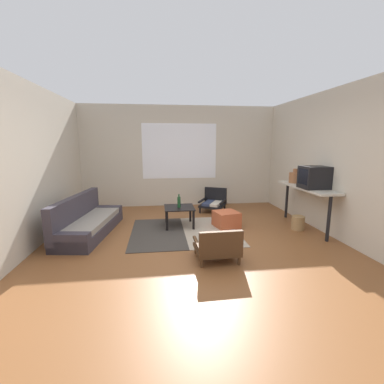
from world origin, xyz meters
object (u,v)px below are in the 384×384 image
at_px(crt_television, 314,177).
at_px(wicker_basket, 298,223).
at_px(coffee_table, 179,210).
at_px(clay_vase, 295,177).
at_px(armchair_by_window, 214,201).
at_px(ottoman_orange, 226,219).
at_px(couch, 87,222).
at_px(glass_bottle, 179,202).
at_px(console_shelf, 306,191).
at_px(armchair_striped_foreground, 218,246).

bearing_deg(crt_television, wicker_basket, 142.39).
xyz_separation_m(coffee_table, clay_vase, (2.53, 0.06, 0.64)).
xyz_separation_m(armchair_by_window, ottoman_orange, (-0.01, -1.33, -0.09)).
bearing_deg(couch, crt_television, -5.40).
xyz_separation_m(couch, glass_bottle, (1.78, 0.23, 0.30)).
bearing_deg(glass_bottle, clay_vase, 1.84).
xyz_separation_m(armchair_by_window, glass_bottle, (-0.98, -1.19, 0.28)).
height_order(ottoman_orange, console_shelf, console_shelf).
distance_m(coffee_table, glass_bottle, 0.19).
xyz_separation_m(crt_television, wicker_basket, (-0.18, 0.14, -0.94)).
bearing_deg(couch, console_shelf, -2.19).
distance_m(armchair_striped_foreground, ottoman_orange, 1.65).
height_order(couch, clay_vase, clay_vase).
relative_size(coffee_table, glass_bottle, 2.24).
height_order(ottoman_orange, crt_television, crt_television).
bearing_deg(clay_vase, couch, -175.92).
distance_m(coffee_table, ottoman_orange, 0.99).
height_order(couch, wicker_basket, couch).
bearing_deg(glass_bottle, console_shelf, -8.76).
height_order(armchair_striped_foreground, ottoman_orange, armchair_striped_foreground).
distance_m(console_shelf, clay_vase, 0.52).
bearing_deg(couch, coffee_table, 7.99).
bearing_deg(glass_bottle, coffee_table, 73.82).
bearing_deg(crt_television, clay_vase, 89.75).
height_order(armchair_striped_foreground, wicker_basket, armchair_striped_foreground).
height_order(coffee_table, armchair_by_window, armchair_by_window).
height_order(armchair_by_window, console_shelf, console_shelf).
height_order(ottoman_orange, clay_vase, clay_vase).
relative_size(armchair_striped_foreground, wicker_basket, 2.33).
relative_size(crt_television, glass_bottle, 1.73).
distance_m(couch, clay_vase, 4.39).
height_order(armchair_by_window, armchair_striped_foreground, armchair_by_window).
height_order(couch, ottoman_orange, couch).
bearing_deg(armchair_by_window, couch, -152.76).
bearing_deg(crt_television, glass_bottle, 165.96).
bearing_deg(ottoman_orange, couch, -178.30).
height_order(armchair_by_window, clay_vase, clay_vase).
bearing_deg(couch, armchair_by_window, 27.24).
distance_m(couch, wicker_basket, 4.14).
bearing_deg(ottoman_orange, armchair_striped_foreground, -108.79).
xyz_separation_m(ottoman_orange, glass_bottle, (-0.97, 0.14, 0.36)).
distance_m(armchair_striped_foreground, glass_bottle, 1.79).
relative_size(armchair_striped_foreground, crt_television, 1.36).
bearing_deg(ottoman_orange, coffee_table, 170.07).
height_order(couch, coffee_table, couch).
bearing_deg(glass_bottle, couch, -172.73).
bearing_deg(console_shelf, coffee_table, 170.70).
height_order(couch, armchair_striped_foreground, couch).
bearing_deg(armchair_striped_foreground, console_shelf, 32.04).
bearing_deg(crt_television, coffee_table, 165.42).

